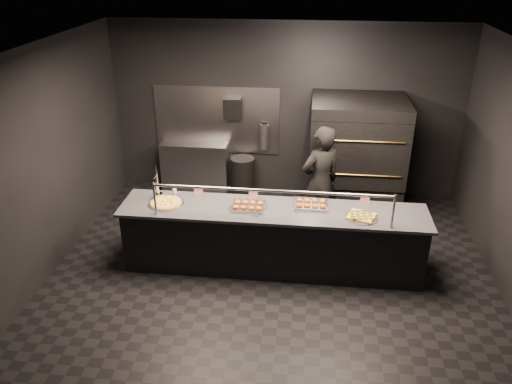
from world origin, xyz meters
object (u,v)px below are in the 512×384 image
at_px(service_counter, 272,238).
at_px(worker, 320,182).
at_px(square_pizza, 361,216).
at_px(fire_extinguisher, 264,136).
at_px(prep_shelf, 195,167).
at_px(trash_bin, 243,176).
at_px(towel_dispenser, 233,108).
at_px(slider_tray_a, 248,206).
at_px(pizza_oven, 355,156).
at_px(round_pizza, 166,203).
at_px(slider_tray_b, 311,204).
at_px(beer_tap, 158,189).

distance_m(service_counter, worker, 1.26).
bearing_deg(square_pizza, fire_extinguisher, 120.91).
bearing_deg(prep_shelf, trash_bin, -6.47).
distance_m(towel_dispenser, slider_tray_a, 2.53).
bearing_deg(towel_dispenser, worker, -42.09).
bearing_deg(pizza_oven, trash_bin, 170.52).
xyz_separation_m(round_pizza, slider_tray_b, (1.95, 0.16, 0.01)).
distance_m(towel_dispenser, trash_bin, 1.22).
height_order(slider_tray_a, worker, worker).
bearing_deg(prep_shelf, square_pizza, -41.39).
distance_m(service_counter, trash_bin, 2.34).
xyz_separation_m(prep_shelf, beer_tap, (0.00, -2.19, 0.61)).
bearing_deg(square_pizza, towel_dispenser, 129.41).
distance_m(round_pizza, trash_bin, 2.42).
bearing_deg(worker, service_counter, 26.39).
bearing_deg(slider_tray_a, towel_dispenser, 103.40).
bearing_deg(round_pizza, fire_extinguisher, 65.46).
height_order(towel_dispenser, square_pizza, towel_dispenser).
height_order(prep_shelf, square_pizza, square_pizza).
xyz_separation_m(slider_tray_a, slider_tray_b, (0.83, 0.15, 0.00)).
relative_size(square_pizza, trash_bin, 0.60).
relative_size(fire_extinguisher, square_pizza, 1.20).
relative_size(round_pizza, square_pizza, 1.16).
xyz_separation_m(service_counter, square_pizza, (1.15, -0.10, 0.47)).
bearing_deg(round_pizza, square_pizza, -2.06).
xyz_separation_m(fire_extinguisher, worker, (0.98, -1.39, -0.18)).
relative_size(fire_extinguisher, worker, 0.29).
bearing_deg(prep_shelf, towel_dispenser, 5.71).
bearing_deg(worker, slider_tray_a, 14.78).
bearing_deg(prep_shelf, round_pizza, -86.32).
bearing_deg(fire_extinguisher, towel_dispenser, -178.96).
distance_m(beer_tap, square_pizza, 2.76).
distance_m(prep_shelf, worker, 2.62).
distance_m(pizza_oven, worker, 1.06).
height_order(service_counter, round_pizza, service_counter).
relative_size(prep_shelf, towel_dispenser, 3.43).
distance_m(slider_tray_b, worker, 0.87).
distance_m(prep_shelf, slider_tray_a, 2.69).
relative_size(service_counter, slider_tray_a, 7.71).
bearing_deg(square_pizza, service_counter, 174.91).
xyz_separation_m(prep_shelf, slider_tray_a, (1.27, -2.32, 0.50)).
height_order(towel_dispenser, slider_tray_b, towel_dispenser).
relative_size(trash_bin, worker, 0.40).
distance_m(round_pizza, worker, 2.31).
xyz_separation_m(pizza_oven, towel_dispenser, (-2.10, 0.49, 0.58)).
relative_size(pizza_oven, square_pizza, 4.54).
xyz_separation_m(prep_shelf, square_pizza, (2.75, -2.42, 0.49)).
xyz_separation_m(fire_extinguisher, beer_tap, (-1.25, -2.27, 0.00)).
bearing_deg(square_pizza, prep_shelf, 138.61).
bearing_deg(worker, towel_dispenser, -73.88).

